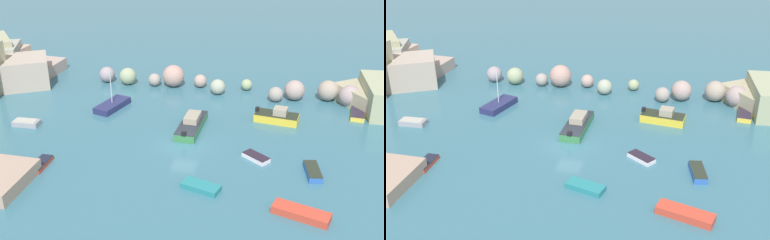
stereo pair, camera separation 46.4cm
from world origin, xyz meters
TOP-DOWN VIEW (x-y plane):
  - cove_water at (0.00, 0.00)m, footprint 160.00×160.00m
  - rock_breakwater at (5.26, 14.21)m, footprint 36.14×4.36m
  - moored_boat_0 at (-10.06, 6.57)m, footprint 3.05×4.98m
  - moored_boat_1 at (8.47, 7.31)m, footprint 4.81×2.52m
  - moored_boat_2 at (7.21, -1.34)m, footprint 2.75×2.41m
  - moored_boat_3 at (12.31, -2.83)m, footprint 1.74×3.25m
  - moored_boat_4 at (-17.21, 0.26)m, footprint 2.81×1.44m
  - moored_boat_5 at (-11.52, -6.96)m, footprint 1.23×2.89m
  - moored_boat_6 at (11.49, -9.20)m, footprint 4.59×2.55m
  - moored_boat_7 at (3.30, -7.30)m, footprint 3.48×2.20m
  - moored_boat_8 at (-0.04, 3.48)m, footprint 2.21×6.45m
  - moored_boat_9 at (17.03, 10.70)m, footprint 1.73×3.46m

SIDE VIEW (x-z plane):
  - cove_water at x=0.00m, z-range 0.00..0.00m
  - moored_boat_5 at x=-11.52m, z-range 0.00..0.41m
  - moored_boat_2 at x=7.21m, z-range 0.00..0.45m
  - moored_boat_7 at x=3.30m, z-range 0.00..0.47m
  - moored_boat_9 at x=17.03m, z-range 0.00..0.56m
  - moored_boat_3 at x=12.31m, z-range 0.00..0.59m
  - moored_boat_4 at x=-17.21m, z-range -0.01..0.61m
  - moored_boat_6 at x=11.49m, z-range 0.00..0.62m
  - moored_boat_0 at x=-10.06m, z-range -1.83..2.56m
  - moored_boat_8 at x=-0.04m, z-range -0.19..1.25m
  - moored_boat_1 at x=8.47m, z-range -0.23..1.38m
  - rock_breakwater at x=5.26m, z-range -0.21..2.54m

